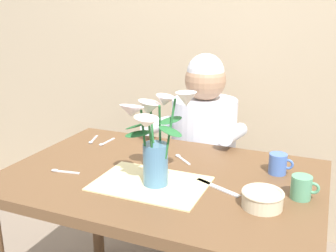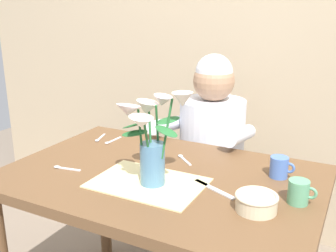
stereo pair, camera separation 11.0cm
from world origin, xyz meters
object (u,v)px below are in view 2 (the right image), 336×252
at_px(seated_person, 211,162).
at_px(ceramic_bowl, 256,202).
at_px(coffee_cup, 279,167).
at_px(dinner_knife, 214,189).
at_px(tea_cup, 299,193).
at_px(flower_vase, 152,137).

distance_m(seated_person, ceramic_bowl, 0.87).
bearing_deg(coffee_cup, dinner_knife, -129.70).
bearing_deg(coffee_cup, tea_cup, -61.29).
bearing_deg(flower_vase, seated_person, 93.93).
xyz_separation_m(coffee_cup, tea_cup, (0.10, -0.18, 0.00)).
height_order(ceramic_bowl, coffee_cup, coffee_cup).
bearing_deg(dinner_knife, seated_person, 135.87).
xyz_separation_m(seated_person, coffee_cup, (0.44, -0.44, 0.22)).
xyz_separation_m(dinner_knife, coffee_cup, (0.18, 0.21, 0.04)).
height_order(coffee_cup, tea_cup, same).
bearing_deg(tea_cup, seated_person, 131.00).
bearing_deg(flower_vase, tea_cup, 11.03).
height_order(seated_person, coffee_cup, seated_person).
relative_size(flower_vase, dinner_knife, 1.82).
relative_size(ceramic_bowl, dinner_knife, 0.72).
distance_m(flower_vase, dinner_knife, 0.29).
relative_size(seated_person, flower_vase, 3.28).
distance_m(dinner_knife, coffee_cup, 0.28).
relative_size(coffee_cup, tea_cup, 1.00).
bearing_deg(flower_vase, ceramic_bowl, -1.58).
bearing_deg(ceramic_bowl, coffee_cup, 88.33).
bearing_deg(seated_person, coffee_cup, -43.48).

